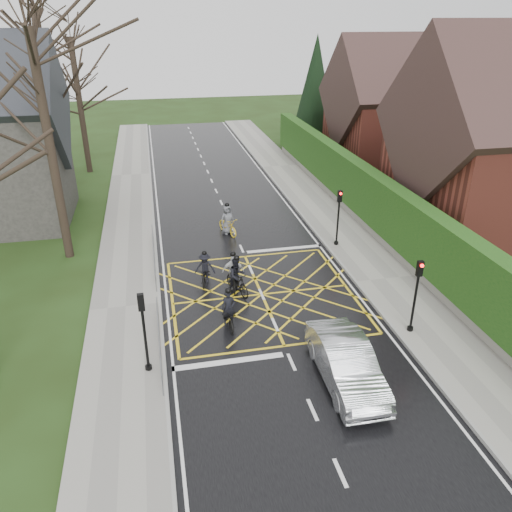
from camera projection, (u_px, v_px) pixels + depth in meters
name	position (u px, v px, depth m)	size (l,w,h in m)	color
ground	(262.00, 294.00, 22.61)	(120.00, 120.00, 0.00)	black
road	(262.00, 294.00, 22.60)	(9.00, 80.00, 0.01)	black
sidewalk_right	(385.00, 280.00, 23.70)	(3.00, 80.00, 0.15)	gray
sidewalk_left	(126.00, 308.00, 21.45)	(3.00, 80.00, 0.15)	gray
stone_wall	(368.00, 225.00, 29.18)	(0.50, 38.00, 0.70)	slate
hedge	(371.00, 196.00, 28.42)	(0.90, 38.00, 2.80)	#103B11
house_far	(395.00, 114.00, 39.29)	(9.80, 8.80, 10.30)	maroon
conifer	(315.00, 93.00, 45.31)	(4.60, 4.60, 10.00)	black
tree_near	(42.00, 100.00, 22.74)	(9.24, 9.24, 11.44)	black
tree_mid	(45.00, 67.00, 29.28)	(10.08, 10.08, 12.48)	black
tree_far	(76.00, 78.00, 37.08)	(8.40, 8.40, 10.40)	black
railing_south	(159.00, 337.00, 18.32)	(0.05, 5.04, 1.03)	slate
railing_north	(154.00, 251.00, 24.91)	(0.05, 6.04, 1.03)	slate
traffic_light_ne	(338.00, 218.00, 26.52)	(0.24, 0.31, 3.21)	black
traffic_light_se	(415.00, 297.00, 19.13)	(0.24, 0.31, 3.21)	black
traffic_light_sw	(145.00, 333.00, 16.97)	(0.24, 0.31, 3.21)	black
cyclist_rear	(229.00, 314.00, 20.12)	(0.64, 1.77, 1.71)	black
cyclist_back	(237.00, 279.00, 22.45)	(1.16, 1.92, 1.86)	black
cyclist_mid	(205.00, 271.00, 23.38)	(1.06, 1.76, 1.62)	black
cyclist_front	(234.00, 275.00, 22.81)	(1.05, 1.91, 1.87)	black
cyclist_lead	(228.00, 223.00, 28.59)	(1.29, 2.03, 1.87)	gold
car	(346.00, 363.00, 16.95)	(1.62, 4.64, 1.53)	silver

